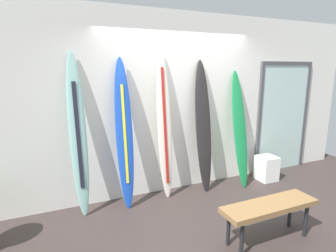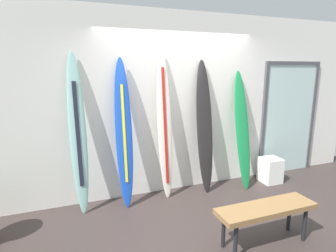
# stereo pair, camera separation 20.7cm
# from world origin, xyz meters

# --- Properties ---
(ground) EXTENTS (8.00, 8.00, 0.04)m
(ground) POSITION_xyz_m (0.00, 0.00, -0.02)
(ground) COLOR #392F2D
(wall_back) EXTENTS (7.20, 0.20, 2.80)m
(wall_back) POSITION_xyz_m (0.00, 1.30, 1.40)
(wall_back) COLOR silver
(wall_back) RESTS_ON ground
(surfboard_seafoam) EXTENTS (0.24, 0.35, 2.19)m
(surfboard_seafoam) POSITION_xyz_m (-1.52, 1.02, 1.09)
(surfboard_seafoam) COLOR #8BC0B8
(surfboard_seafoam) RESTS_ON ground
(surfboard_cobalt) EXTENTS (0.25, 0.37, 2.11)m
(surfboard_cobalt) POSITION_xyz_m (-0.91, 0.98, 1.04)
(surfboard_cobalt) COLOR blue
(surfboard_cobalt) RESTS_ON ground
(surfboard_ivory) EXTENTS (0.24, 0.30, 2.21)m
(surfboard_ivory) POSITION_xyz_m (-0.28, 1.03, 1.09)
(surfboard_ivory) COLOR silver
(surfboard_ivory) RESTS_ON ground
(surfboard_charcoal) EXTENTS (0.28, 0.35, 2.09)m
(surfboard_charcoal) POSITION_xyz_m (0.37, 1.00, 1.03)
(surfboard_charcoal) COLOR black
(surfboard_charcoal) RESTS_ON ground
(surfboard_emerald) EXTENTS (0.26, 0.48, 1.92)m
(surfboard_emerald) POSITION_xyz_m (1.04, 0.94, 0.94)
(surfboard_emerald) COLOR #187D40
(surfboard_emerald) RESTS_ON ground
(display_block_left) EXTENTS (0.32, 0.32, 0.43)m
(display_block_left) POSITION_xyz_m (1.61, 0.86, 0.22)
(display_block_left) COLOR white
(display_block_left) RESTS_ON ground
(glass_door) EXTENTS (1.21, 0.06, 2.08)m
(glass_door) POSITION_xyz_m (2.23, 1.18, 1.07)
(glass_door) COLOR silver
(glass_door) RESTS_ON ground
(bench) EXTENTS (1.16, 0.33, 0.46)m
(bench) POSITION_xyz_m (0.35, -0.51, 0.41)
(bench) COLOR olive
(bench) RESTS_ON ground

